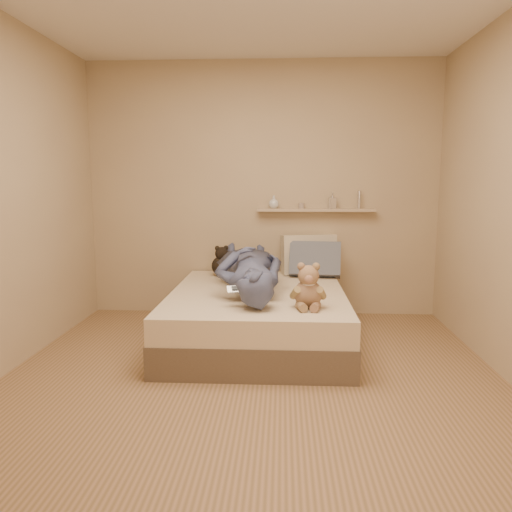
# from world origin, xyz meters

# --- Properties ---
(room) EXTENTS (3.80, 3.80, 3.80)m
(room) POSITION_xyz_m (0.00, 0.00, 1.30)
(room) COLOR #946D4C
(room) RESTS_ON ground
(bed) EXTENTS (1.50, 1.90, 0.45)m
(bed) POSITION_xyz_m (0.00, 0.93, 0.22)
(bed) COLOR brown
(bed) RESTS_ON floor
(game_console) EXTENTS (0.16, 0.11, 0.05)m
(game_console) POSITION_xyz_m (-0.13, 0.38, 0.59)
(game_console) COLOR #B8BCC0
(game_console) RESTS_ON bed
(teddy_bear) EXTENTS (0.29, 0.27, 0.35)m
(teddy_bear) POSITION_xyz_m (0.41, 0.37, 0.59)
(teddy_bear) COLOR #8B684C
(teddy_bear) RESTS_ON bed
(dark_plush) EXTENTS (0.20, 0.20, 0.31)m
(dark_plush) POSITION_xyz_m (-0.40, 1.61, 0.58)
(dark_plush) COLOR black
(dark_plush) RESTS_ON bed
(pillow_cream) EXTENTS (0.58, 0.31, 0.41)m
(pillow_cream) POSITION_xyz_m (0.48, 1.76, 0.65)
(pillow_cream) COLOR beige
(pillow_cream) RESTS_ON bed
(pillow_grey) EXTENTS (0.53, 0.33, 0.37)m
(pillow_grey) POSITION_xyz_m (0.54, 1.62, 0.62)
(pillow_grey) COLOR slate
(pillow_grey) RESTS_ON bed
(person) EXTENTS (0.79, 1.70, 0.39)m
(person) POSITION_xyz_m (-0.08, 0.99, 0.65)
(person) COLOR #474D70
(person) RESTS_ON bed
(wall_shelf) EXTENTS (1.20, 0.12, 0.03)m
(wall_shelf) POSITION_xyz_m (0.55, 1.84, 1.10)
(wall_shelf) COLOR tan
(wall_shelf) RESTS_ON wall_back
(shelf_bottles) EXTENTS (0.95, 0.14, 0.18)m
(shelf_bottles) POSITION_xyz_m (0.41, 1.84, 1.18)
(shelf_bottles) COLOR silver
(shelf_bottles) RESTS_ON wall_shelf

